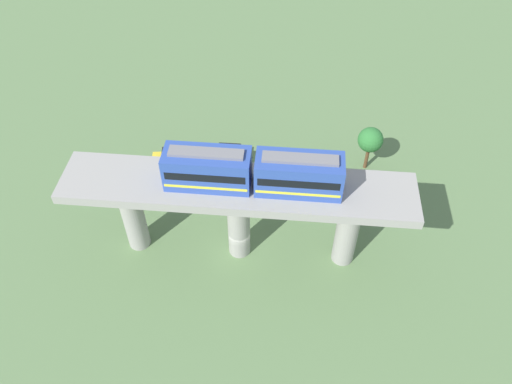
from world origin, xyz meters
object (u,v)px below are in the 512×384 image
(train, at_px, (253,171))
(parked_car_white, at_px, (229,155))
(parked_car_yellow, at_px, (173,159))
(tree_near_viaduct, at_px, (370,140))

(train, bearing_deg, parked_car_white, -162.16)
(parked_car_yellow, xyz_separation_m, tree_near_viaduct, (-1.40, 19.92, 2.94))
(parked_car_white, relative_size, parked_car_yellow, 0.96)
(parked_car_white, bearing_deg, tree_near_viaduct, 90.71)
(tree_near_viaduct, bearing_deg, parked_car_yellow, -85.97)
(parked_car_white, bearing_deg, train, 17.25)
(parked_car_white, height_order, parked_car_yellow, same)
(parked_car_white, distance_m, parked_car_yellow, 5.78)
(parked_car_yellow, bearing_deg, train, 34.82)
(parked_car_yellow, height_order, tree_near_viaduct, tree_near_viaduct)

